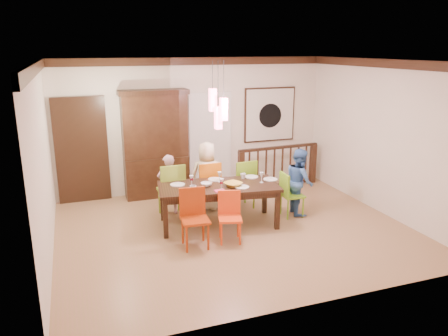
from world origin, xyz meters
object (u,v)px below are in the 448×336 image
object	(u,v)px
dining_table	(218,189)
china_hutch	(155,144)
chair_far_left	(171,186)
person_end_right	(299,181)
person_far_left	(169,185)
balustrade	(278,166)
chair_end_right	(292,191)
person_far_mid	(207,176)

from	to	relation	value
dining_table	china_hutch	size ratio (longest dim) A/B	0.98
dining_table	chair_far_left	bearing A→B (deg)	142.73
person_end_right	person_far_left	bearing A→B (deg)	81.48
chair_far_left	balustrade	xyz separation A→B (m)	(2.70, 0.91, -0.10)
dining_table	china_hutch	xyz separation A→B (m)	(-0.73, 1.98, 0.47)
china_hutch	chair_far_left	bearing A→B (deg)	-88.70
chair_far_left	chair_end_right	world-z (taller)	chair_far_left
person_far_left	dining_table	bearing A→B (deg)	131.02
person_far_mid	person_end_right	world-z (taller)	person_far_mid
person_far_left	balustrade	bearing A→B (deg)	-163.93
person_far_mid	person_end_right	size ratio (longest dim) A/B	1.07
chair_end_right	person_far_left	world-z (taller)	person_far_left
china_hutch	person_far_mid	xyz separation A→B (m)	(0.77, -1.17, -0.46)
china_hutch	dining_table	bearing A→B (deg)	-69.70
chair_end_right	china_hutch	xyz separation A→B (m)	(-2.18, 2.05, 0.65)
balustrade	person_far_mid	xyz separation A→B (m)	(-1.95, -0.82, 0.18)
dining_table	balustrade	distance (m)	2.58
balustrade	person_far_mid	world-z (taller)	person_far_mid
chair_far_left	person_far_mid	xyz separation A→B (m)	(0.75, 0.09, 0.08)
chair_far_left	china_hutch	xyz separation A→B (m)	(-0.03, 1.26, 0.55)
dining_table	person_far_left	bearing A→B (deg)	140.12
person_far_mid	person_end_right	distance (m)	1.78
chair_far_left	chair_end_right	size ratio (longest dim) A/B	1.21
chair_far_left	person_far_left	bearing A→B (deg)	-77.75
china_hutch	balustrade	world-z (taller)	china_hutch
balustrade	person_far_mid	distance (m)	2.12
person_far_left	person_end_right	xyz separation A→B (m)	(2.37, -0.77, 0.05)
china_hutch	person_end_right	bearing A→B (deg)	-39.18
balustrade	person_end_right	bearing A→B (deg)	-105.46
person_end_right	china_hutch	bearing A→B (deg)	60.37
dining_table	chair_end_right	distance (m)	1.46
chair_far_left	balustrade	size ratio (longest dim) A/B	0.52
dining_table	person_far_left	xyz separation A→B (m)	(-0.73, 0.81, -0.08)
dining_table	person_far_left	size ratio (longest dim) A/B	1.89
balustrade	person_far_mid	bearing A→B (deg)	-160.44
china_hutch	person_end_right	size ratio (longest dim) A/B	1.79
china_hutch	person_far_left	distance (m)	1.29
balustrade	person_far_left	xyz separation A→B (m)	(-2.72, -0.82, 0.09)
balustrade	person_far_left	world-z (taller)	person_far_left
china_hutch	person_end_right	distance (m)	3.11
chair_far_left	chair_end_right	distance (m)	2.29
person_end_right	person_far_mid	bearing A→B (deg)	73.88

